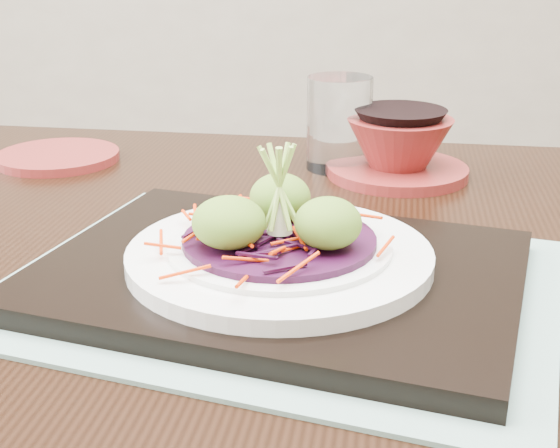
{
  "coord_description": "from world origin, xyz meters",
  "views": [
    {
      "loc": [
        -0.04,
        -0.7,
        1.04
      ],
      "look_at": [
        -0.05,
        -0.12,
        0.82
      ],
      "focal_mm": 50.0,
      "sensor_mm": 36.0,
      "label": 1
    }
  ],
  "objects_px": {
    "terracotta_side_plate": "(58,157)",
    "terracotta_bowl_set": "(398,150)",
    "serving_tray": "(279,273)",
    "white_plate": "(279,254)",
    "dining_table": "(308,358)",
    "water_glass": "(339,123)"
  },
  "relations": [
    {
      "from": "dining_table",
      "to": "water_glass",
      "type": "relative_size",
      "value": 12.3
    },
    {
      "from": "water_glass",
      "to": "terracotta_side_plate",
      "type": "bearing_deg",
      "value": 176.04
    },
    {
      "from": "dining_table",
      "to": "terracotta_side_plate",
      "type": "relative_size",
      "value": 8.99
    },
    {
      "from": "terracotta_bowl_set",
      "to": "terracotta_side_plate",
      "type": "bearing_deg",
      "value": 172.4
    },
    {
      "from": "white_plate",
      "to": "terracotta_side_plate",
      "type": "xyz_separation_m",
      "value": [
        -0.28,
        0.36,
        -0.02
      ]
    },
    {
      "from": "white_plate",
      "to": "terracotta_side_plate",
      "type": "bearing_deg",
      "value": 128.12
    },
    {
      "from": "dining_table",
      "to": "terracotta_bowl_set",
      "type": "relative_size",
      "value": 6.86
    },
    {
      "from": "dining_table",
      "to": "white_plate",
      "type": "relative_size",
      "value": 5.58
    },
    {
      "from": "white_plate",
      "to": "terracotta_side_plate",
      "type": "relative_size",
      "value": 1.61
    },
    {
      "from": "serving_tray",
      "to": "white_plate",
      "type": "height_order",
      "value": "white_plate"
    },
    {
      "from": "serving_tray",
      "to": "terracotta_side_plate",
      "type": "xyz_separation_m",
      "value": [
        -0.28,
        0.36,
        -0.01
      ]
    },
    {
      "from": "terracotta_bowl_set",
      "to": "water_glass",
      "type": "bearing_deg",
      "value": 155.14
    },
    {
      "from": "terracotta_side_plate",
      "to": "terracotta_bowl_set",
      "type": "bearing_deg",
      "value": -7.6
    },
    {
      "from": "dining_table",
      "to": "serving_tray",
      "type": "relative_size",
      "value": 3.63
    },
    {
      "from": "dining_table",
      "to": "terracotta_bowl_set",
      "type": "distance_m",
      "value": 0.29
    },
    {
      "from": "serving_tray",
      "to": "white_plate",
      "type": "relative_size",
      "value": 1.54
    },
    {
      "from": "dining_table",
      "to": "terracotta_side_plate",
      "type": "xyz_separation_m",
      "value": [
        -0.31,
        0.29,
        0.11
      ]
    },
    {
      "from": "terracotta_side_plate",
      "to": "water_glass",
      "type": "xyz_separation_m",
      "value": [
        0.34,
        -0.02,
        0.05
      ]
    },
    {
      "from": "serving_tray",
      "to": "dining_table",
      "type": "bearing_deg",
      "value": 87.02
    },
    {
      "from": "water_glass",
      "to": "dining_table",
      "type": "bearing_deg",
      "value": -97.98
    },
    {
      "from": "dining_table",
      "to": "serving_tray",
      "type": "distance_m",
      "value": 0.13
    },
    {
      "from": "white_plate",
      "to": "terracotta_bowl_set",
      "type": "distance_m",
      "value": 0.33
    }
  ]
}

